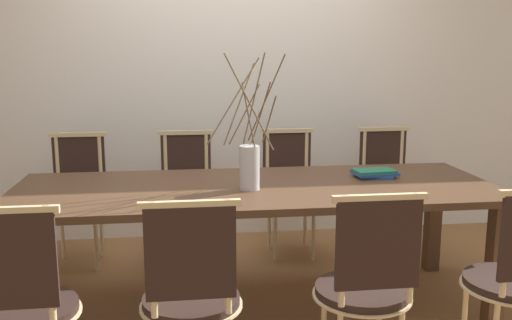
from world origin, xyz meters
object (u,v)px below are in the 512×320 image
at_px(dining_table, 256,199).
at_px(vase_centerpiece, 250,163).
at_px(book_stack, 375,173).
at_px(chair_near_center, 366,282).
at_px(chair_far_center, 290,190).

distance_m(dining_table, vase_centerpiece, 0.25).
xyz_separation_m(vase_centerpiece, book_stack, (0.79, 0.21, -0.13)).
height_order(dining_table, book_stack, book_stack).
relative_size(chair_near_center, vase_centerpiece, 1.22).
bearing_deg(book_stack, chair_near_center, -110.44).
xyz_separation_m(chair_near_center, book_stack, (0.37, 0.99, 0.27)).
height_order(chair_near_center, vase_centerpiece, vase_centerpiece).
distance_m(dining_table, chair_near_center, 0.95).
relative_size(vase_centerpiece, book_stack, 2.77).
height_order(chair_near_center, book_stack, chair_near_center).
bearing_deg(book_stack, chair_far_center, 117.88).
distance_m(chair_far_center, book_stack, 0.87).
xyz_separation_m(dining_table, chair_far_center, (0.36, 0.86, -0.17)).
xyz_separation_m(dining_table, vase_centerpiece, (-0.05, -0.08, 0.23)).
bearing_deg(chair_near_center, book_stack, 69.56).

